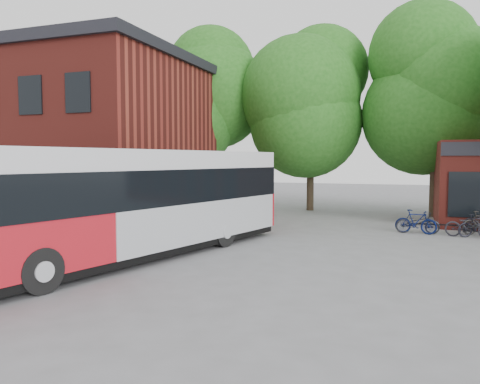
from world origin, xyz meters
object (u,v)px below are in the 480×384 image
(city_bus, at_px, (129,205))
(bicycle_0, at_px, (418,223))
(bicycle_1, at_px, (416,222))
(bicycle_2, at_px, (470,226))
(bicycle_3, at_px, (477,226))
(bus_shelter, at_px, (6,217))

(city_bus, distance_m, bicycle_0, 12.20)
(city_bus, bearing_deg, bicycle_1, 58.76)
(bicycle_0, height_order, bicycle_2, bicycle_2)
(city_bus, xyz_separation_m, bicycle_3, (10.91, 8.23, -1.25))
(bicycle_1, height_order, bicycle_2, bicycle_1)
(bicycle_0, relative_size, bicycle_2, 0.95)
(bus_shelter, height_order, bicycle_2, bus_shelter)
(bicycle_2, bearing_deg, bicycle_3, -42.62)
(bus_shelter, height_order, bicycle_0, bus_shelter)
(bicycle_0, distance_m, bicycle_2, 1.99)
(city_bus, distance_m, bicycle_3, 13.72)
(bicycle_1, bearing_deg, bicycle_2, -90.28)
(bus_shelter, relative_size, bicycle_0, 3.98)
(bicycle_2, height_order, bicycle_3, bicycle_2)
(bicycle_3, bearing_deg, city_bus, 104.62)
(bicycle_2, relative_size, bicycle_3, 1.18)
(bicycle_2, bearing_deg, bicycle_0, 88.80)
(bicycle_2, bearing_deg, bus_shelter, 138.40)
(bicycle_2, bearing_deg, bicycle_1, 92.46)
(bus_shelter, bearing_deg, bicycle_1, 42.01)
(city_bus, height_order, bicycle_2, city_bus)
(bus_shelter, distance_m, bicycle_2, 16.87)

